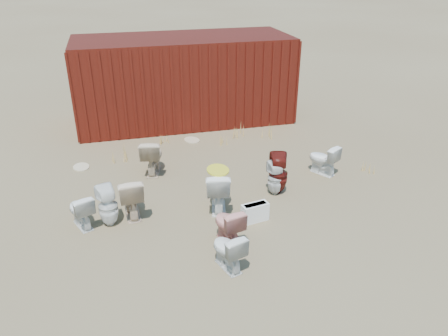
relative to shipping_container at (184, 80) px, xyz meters
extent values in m
plane|color=brown|center=(0.00, -5.20, -1.20)|extent=(100.00, 100.00, 0.00)
cube|color=#4A150C|center=(0.00, 0.00, 0.00)|extent=(6.00, 2.40, 2.40)
imported|color=silver|center=(-2.80, -5.18, -0.87)|extent=(0.58, 0.73, 0.66)
imported|color=tan|center=(-0.37, -6.31, -0.86)|extent=(0.52, 0.73, 0.68)
imported|color=silver|center=(-0.55, -6.97, -0.87)|extent=(0.54, 0.72, 0.66)
imported|color=#58140F|center=(1.06, -4.90, -0.77)|extent=(0.48, 0.48, 0.86)
imported|color=white|center=(2.35, -4.32, -0.86)|extent=(0.68, 0.78, 0.69)
imported|color=white|center=(-2.32, -5.26, -0.81)|extent=(0.44, 0.44, 0.77)
imported|color=beige|center=(-1.91, -5.02, -0.80)|extent=(0.50, 0.82, 0.81)
imported|color=beige|center=(-1.32, -3.32, -0.79)|extent=(0.62, 0.88, 0.81)
imported|color=white|center=(-0.28, -5.20, -0.79)|extent=(0.62, 0.88, 0.82)
imported|color=white|center=(0.99, -4.94, -0.85)|extent=(0.32, 0.33, 0.71)
ellipsoid|color=gold|center=(-0.28, -5.20, -0.37)|extent=(0.41, 0.52, 0.02)
cube|color=white|center=(0.28, -5.80, -1.02)|extent=(0.53, 0.29, 0.35)
ellipsoid|color=#C5B48F|center=(-0.13, -1.70, -1.19)|extent=(0.52, 0.59, 0.02)
ellipsoid|color=beige|center=(-2.91, -2.66, -1.19)|extent=(0.43, 0.52, 0.02)
cone|color=tan|center=(-2.04, -2.47, -1.04)|extent=(0.36, 0.36, 0.33)
cone|color=tan|center=(0.58, -2.22, -1.06)|extent=(0.32, 0.32, 0.29)
cone|color=tan|center=(1.88, -2.05, -1.03)|extent=(0.36, 0.36, 0.34)
cone|color=tan|center=(-0.87, -1.70, -1.07)|extent=(0.30, 0.30, 0.26)
cone|color=tan|center=(1.13, -1.70, -1.03)|extent=(0.34, 0.34, 0.34)
cone|color=tan|center=(3.39, -4.57, -1.08)|extent=(0.28, 0.28, 0.24)
camera|label=1|loc=(-1.99, -12.27, 3.24)|focal=35.00mm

